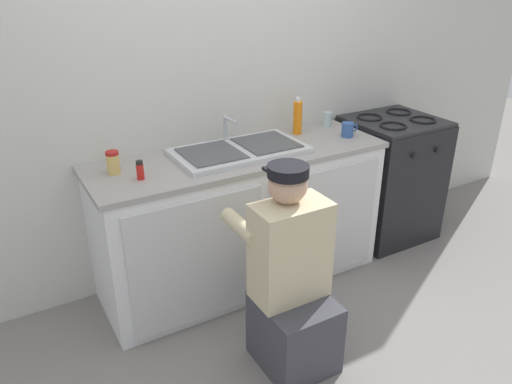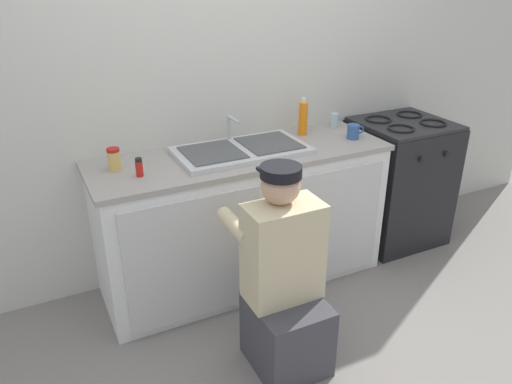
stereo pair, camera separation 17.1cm
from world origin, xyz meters
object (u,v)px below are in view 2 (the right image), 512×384
(spice_bottle_red, at_px, (139,167))
(soap_bottle_orange, at_px, (303,118))
(coffee_mug, at_px, (354,131))
(stove_range, at_px, (398,181))
(water_glass, at_px, (334,120))
(plumber_person, at_px, (284,288))
(condiment_jar, at_px, (114,159))
(sink_double_basin, at_px, (241,150))

(spice_bottle_red, height_order, soap_bottle_orange, soap_bottle_orange)
(spice_bottle_red, relative_size, coffee_mug, 0.83)
(stove_range, xyz_separation_m, spice_bottle_red, (-1.93, -0.09, 0.49))
(water_glass, bearing_deg, plumber_person, -133.76)
(water_glass, xyz_separation_m, soap_bottle_orange, (-0.28, -0.04, 0.06))
(stove_range, distance_m, condiment_jar, 2.09)
(plumber_person, height_order, soap_bottle_orange, soap_bottle_orange)
(stove_range, xyz_separation_m, condiment_jar, (-2.03, 0.06, 0.50))
(sink_double_basin, xyz_separation_m, water_glass, (0.80, 0.18, 0.03))
(sink_double_basin, xyz_separation_m, plumber_person, (-0.13, -0.79, -0.46))
(spice_bottle_red, distance_m, coffee_mug, 1.42)
(condiment_jar, relative_size, water_glass, 1.28)
(stove_range, bearing_deg, spice_bottle_red, -177.41)
(soap_bottle_orange, bearing_deg, stove_range, -10.29)
(spice_bottle_red, bearing_deg, condiment_jar, 124.27)
(sink_double_basin, bearing_deg, stove_range, -0.10)
(stove_range, height_order, soap_bottle_orange, soap_bottle_orange)
(stove_range, relative_size, water_glass, 9.42)
(stove_range, xyz_separation_m, coffee_mug, (-0.51, -0.08, 0.49))
(coffee_mug, bearing_deg, stove_range, 8.78)
(coffee_mug, bearing_deg, condiment_jar, 174.70)
(spice_bottle_red, bearing_deg, soap_bottle_orange, 11.03)
(water_glass, relative_size, soap_bottle_orange, 0.40)
(sink_double_basin, distance_m, condiment_jar, 0.75)
(spice_bottle_red, relative_size, water_glass, 1.05)
(condiment_jar, bearing_deg, soap_bottle_orange, 3.50)
(plumber_person, bearing_deg, soap_bottle_orange, 55.18)
(condiment_jar, relative_size, soap_bottle_orange, 0.51)
(spice_bottle_red, bearing_deg, plumber_person, -53.75)
(plumber_person, distance_m, water_glass, 1.43)
(plumber_person, xyz_separation_m, condiment_jar, (-0.62, 0.85, 0.51))
(plumber_person, relative_size, condiment_jar, 8.63)
(coffee_mug, bearing_deg, soap_bottle_orange, 139.66)
(condiment_jar, relative_size, coffee_mug, 1.02)
(water_glass, bearing_deg, soap_bottle_orange, -172.11)
(water_glass, bearing_deg, sink_double_basin, -167.52)
(sink_double_basin, height_order, water_glass, sink_double_basin)
(plumber_person, height_order, condiment_jar, plumber_person)
(sink_double_basin, distance_m, plumber_person, 0.93)
(plumber_person, bearing_deg, stove_range, 29.19)
(condiment_jar, bearing_deg, coffee_mug, -5.30)
(plumber_person, xyz_separation_m, water_glass, (0.93, 0.97, 0.49))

